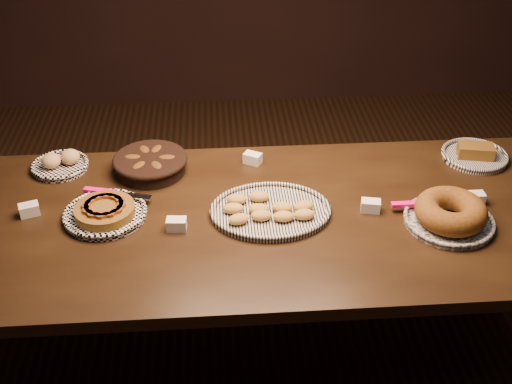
{
  "coord_description": "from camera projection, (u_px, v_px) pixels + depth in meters",
  "views": [
    {
      "loc": [
        -0.15,
        -1.89,
        2.14
      ],
      "look_at": [
        -0.01,
        0.05,
        0.82
      ],
      "focal_mm": 45.0,
      "sensor_mm": 36.0,
      "label": 1
    }
  ],
  "objects": [
    {
      "name": "ground",
      "position": [
        259.0,
        355.0,
        2.77
      ],
      "size": [
        5.0,
        5.0,
        0.0
      ],
      "primitive_type": "plane",
      "color": "black",
      "rests_on": "ground"
    },
    {
      "name": "buffet_table",
      "position": [
        260.0,
        231.0,
        2.39
      ],
      "size": [
        2.4,
        1.0,
        0.75
      ],
      "color": "black",
      "rests_on": "ground"
    },
    {
      "name": "apple_tart_plate",
      "position": [
        105.0,
        212.0,
        2.33
      ],
      "size": [
        0.32,
        0.31,
        0.06
      ],
      "rotation": [
        0.0,
        0.0,
        -0.04
      ],
      "color": "white",
      "rests_on": "buffet_table"
    },
    {
      "name": "madeleine_platter",
      "position": [
        269.0,
        210.0,
        2.34
      ],
      "size": [
        0.44,
        0.36,
        0.05
      ],
      "rotation": [
        0.0,
        0.0,
        -0.31
      ],
      "color": "black",
      "rests_on": "buffet_table"
    },
    {
      "name": "bundt_cake_plate",
      "position": [
        450.0,
        214.0,
        2.28
      ],
      "size": [
        0.35,
        0.33,
        0.1
      ],
      "rotation": [
        0.0,
        0.0,
        -0.35
      ],
      "color": "black",
      "rests_on": "buffet_table"
    },
    {
      "name": "croissant_basket",
      "position": [
        150.0,
        163.0,
        2.57
      ],
      "size": [
        0.32,
        0.32,
        0.08
      ],
      "rotation": [
        0.0,
        0.0,
        -0.16
      ],
      "color": "black",
      "rests_on": "buffet_table"
    },
    {
      "name": "bread_roll_plate",
      "position": [
        60.0,
        163.0,
        2.61
      ],
      "size": [
        0.23,
        0.23,
        0.07
      ],
      "rotation": [
        0.0,
        0.0,
        -0.17
      ],
      "color": "white",
      "rests_on": "buffet_table"
    },
    {
      "name": "loaf_plate",
      "position": [
        475.0,
        154.0,
        2.67
      ],
      "size": [
        0.27,
        0.27,
        0.06
      ],
      "rotation": [
        0.0,
        0.0,
        -0.2
      ],
      "color": "black",
      "rests_on": "buffet_table"
    },
    {
      "name": "tent_cards",
      "position": [
        262.0,
        198.0,
        2.4
      ],
      "size": [
        1.73,
        0.49,
        0.04
      ],
      "color": "white",
      "rests_on": "buffet_table"
    }
  ]
}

